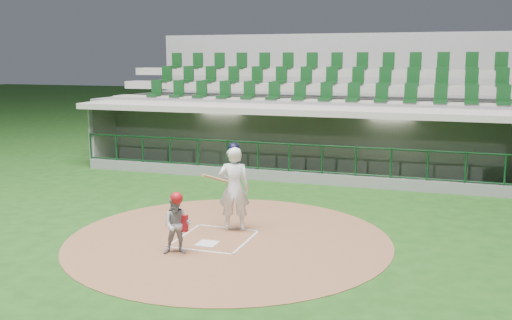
# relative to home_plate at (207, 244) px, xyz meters

# --- Properties ---
(ground) EXTENTS (120.00, 120.00, 0.00)m
(ground) POSITION_rel_home_plate_xyz_m (0.00, 0.70, -0.02)
(ground) COLOR #173F12
(ground) RESTS_ON ground
(dirt_circle) EXTENTS (7.20, 7.20, 0.01)m
(dirt_circle) POSITION_rel_home_plate_xyz_m (0.30, 0.50, -0.02)
(dirt_circle) COLOR brown
(dirt_circle) RESTS_ON ground
(home_plate) EXTENTS (0.43, 0.43, 0.02)m
(home_plate) POSITION_rel_home_plate_xyz_m (0.00, 0.00, 0.00)
(home_plate) COLOR silver
(home_plate) RESTS_ON dirt_circle
(batter_box_chalk) EXTENTS (1.55, 1.80, 0.01)m
(batter_box_chalk) POSITION_rel_home_plate_xyz_m (0.00, 0.40, -0.00)
(batter_box_chalk) COLOR silver
(batter_box_chalk) RESTS_ON ground
(dugout_structure) EXTENTS (16.40, 3.70, 3.00)m
(dugout_structure) POSITION_rel_home_plate_xyz_m (0.11, 8.52, 0.94)
(dugout_structure) COLOR gray
(dugout_structure) RESTS_ON ground
(seating_deck) EXTENTS (17.00, 6.72, 5.15)m
(seating_deck) POSITION_rel_home_plate_xyz_m (0.00, 11.61, 1.40)
(seating_deck) COLOR slate
(seating_deck) RESTS_ON ground
(batter) EXTENTS (0.95, 0.97, 2.07)m
(batter) POSITION_rel_home_plate_xyz_m (0.18, 1.14, 1.01)
(batter) COLOR white
(batter) RESTS_ON dirt_circle
(catcher) EXTENTS (0.72, 0.65, 1.30)m
(catcher) POSITION_rel_home_plate_xyz_m (-0.34, -0.74, 0.63)
(catcher) COLOR #9A999F
(catcher) RESTS_ON dirt_circle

